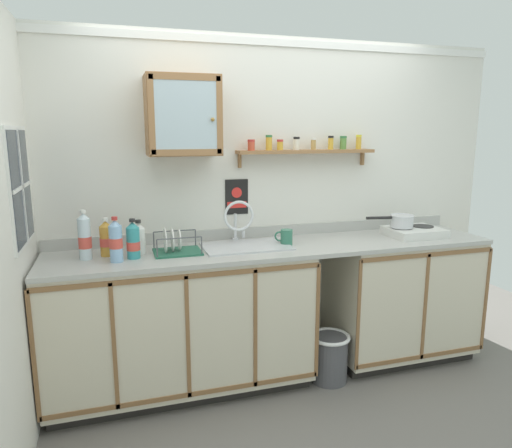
{
  "coord_description": "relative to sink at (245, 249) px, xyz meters",
  "views": [
    {
      "loc": [
        -1.07,
        -2.54,
        1.75
      ],
      "look_at": [
        -0.12,
        0.53,
        1.11
      ],
      "focal_mm": 32.73,
      "sensor_mm": 36.0,
      "label": 1
    }
  ],
  "objects": [
    {
      "name": "bottle_water_clear_2",
      "position": [
        -1.03,
        -0.02,
        0.16
      ],
      "size": [
        0.08,
        0.08,
        0.31
      ],
      "color": "silver",
      "rests_on": "countertop"
    },
    {
      "name": "back_wall",
      "position": [
        0.23,
        0.28,
        0.26
      ],
      "size": [
        3.73,
        0.07,
        2.4
      ],
      "color": "silver",
      "rests_on": "ground"
    },
    {
      "name": "trash_bin",
      "position": [
        0.55,
        -0.23,
        -0.77
      ],
      "size": [
        0.28,
        0.28,
        0.34
      ],
      "color": "#4C4C51",
      "rests_on": "ground"
    },
    {
      "name": "dish_rack",
      "position": [
        -0.48,
        -0.04,
        0.06
      ],
      "size": [
        0.3,
        0.25,
        0.17
      ],
      "color": "#26664C",
      "rests_on": "countertop"
    },
    {
      "name": "sink",
      "position": [
        0.0,
        0.0,
        0.0
      ],
      "size": [
        0.59,
        0.41,
        0.44
      ],
      "color": "silver",
      "rests_on": "countertop"
    },
    {
      "name": "hot_plate_stove",
      "position": [
        1.31,
        -0.05,
        0.05
      ],
      "size": [
        0.39,
        0.33,
        0.07
      ],
      "color": "silver",
      "rests_on": "countertop"
    },
    {
      "name": "bottle_juice_amber_0",
      "position": [
        -0.9,
        0.03,
        0.13
      ],
      "size": [
        0.08,
        0.08,
        0.24
      ],
      "color": "gold",
      "rests_on": "countertop"
    },
    {
      "name": "floor",
      "position": [
        0.23,
        -0.45,
        -0.95
      ],
      "size": [
        6.13,
        6.13,
        0.0
      ],
      "primitive_type": "plane",
      "color": "slate",
      "rests_on": "ground"
    },
    {
      "name": "warning_sign",
      "position": [
        0.01,
        0.25,
        0.33
      ],
      "size": [
        0.17,
        0.01,
        0.25
      ],
      "color": "black"
    },
    {
      "name": "lower_cabinet_run_right",
      "position": [
        1.24,
        -0.04,
        -0.48
      ],
      "size": [
        1.09,
        0.6,
        0.94
      ],
      "color": "black",
      "rests_on": "ground"
    },
    {
      "name": "wall_cabinet",
      "position": [
        -0.38,
        0.11,
        0.89
      ],
      "size": [
        0.47,
        0.32,
        0.51
      ],
      "color": "#996B42"
    },
    {
      "name": "window",
      "position": [
        -1.33,
        -0.16,
        0.49
      ],
      "size": [
        0.03,
        0.57,
        0.66
      ],
      "color": "#262D38"
    },
    {
      "name": "saucepan",
      "position": [
        1.21,
        -0.03,
        0.14
      ],
      "size": [
        0.36,
        0.17,
        0.09
      ],
      "color": "silver",
      "rests_on": "hot_plate_stove"
    },
    {
      "name": "mug",
      "position": [
        0.28,
        -0.04,
        0.07
      ],
      "size": [
        0.12,
        0.08,
        0.11
      ],
      "color": "#337259",
      "rests_on": "countertop"
    },
    {
      "name": "bottle_opaque_white_1",
      "position": [
        -0.7,
        0.02,
        0.12
      ],
      "size": [
        0.08,
        0.08,
        0.22
      ],
      "color": "white",
      "rests_on": "countertop"
    },
    {
      "name": "bottle_water_blue_4",
      "position": [
        -0.85,
        -0.14,
        0.15
      ],
      "size": [
        0.08,
        0.08,
        0.28
      ],
      "color": "#8CB7E0",
      "rests_on": "countertop"
    },
    {
      "name": "bottle_detergent_teal_3",
      "position": [
        -0.74,
        -0.09,
        0.13
      ],
      "size": [
        0.08,
        0.08,
        0.25
      ],
      "color": "teal",
      "rests_on": "countertop"
    },
    {
      "name": "countertop",
      "position": [
        0.23,
        -0.04,
        0.0
      ],
      "size": [
        3.09,
        0.62,
        0.03
      ],
      "primitive_type": "cube",
      "color": "#B2B2AD",
      "rests_on": "lower_cabinet_run"
    },
    {
      "name": "spice_shelf",
      "position": [
        0.52,
        0.19,
        0.66
      ],
      "size": [
        1.04,
        0.14,
        0.23
      ],
      "color": "#996B42"
    },
    {
      "name": "lower_cabinet_run",
      "position": [
        -0.46,
        -0.04,
        -0.48
      ],
      "size": [
        1.74,
        0.6,
        0.94
      ],
      "color": "black",
      "rests_on": "ground"
    },
    {
      "name": "backsplash",
      "position": [
        0.23,
        0.25,
        0.06
      ],
      "size": [
        3.09,
        0.02,
        0.08
      ],
      "primitive_type": "cube",
      "color": "#B2B2AD",
      "rests_on": "countertop"
    }
  ]
}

